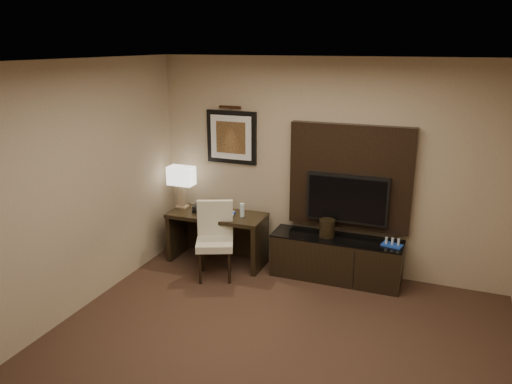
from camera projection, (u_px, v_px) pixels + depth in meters
The scene contains 18 objects.
floor at pixel (254, 380), 4.40m from camera, with size 4.50×5.00×0.01m, color #372218.
ceiling at pixel (253, 64), 3.62m from camera, with size 4.50×5.00×0.01m, color silver.
wall_back at pixel (327, 168), 6.24m from camera, with size 4.50×0.01×2.70m, color tan.
wall_left at pixel (37, 205), 4.80m from camera, with size 0.01×5.00×2.70m, color tan.
desk at pixel (217, 238), 6.67m from camera, with size 1.28×0.55×0.69m, color black.
credenza at pixel (336, 258), 6.20m from camera, with size 1.60×0.45×0.55m, color black.
tv_wall_panel at pixel (350, 177), 6.11m from camera, with size 1.50×0.12×1.30m, color black.
tv at pixel (347, 199), 6.09m from camera, with size 1.00×0.08×0.60m, color black.
artwork at pixel (232, 137), 6.59m from camera, with size 0.70×0.04×0.70m, color black.
picture_light at pixel (230, 107), 6.44m from camera, with size 0.04×0.04×0.30m, color #432615.
desk_chair at pixel (215, 243), 6.19m from camera, with size 0.45×0.52×0.93m, color beige, non-canonical shape.
table_lamp at pixel (182, 188), 6.76m from camera, with size 0.33×0.19×0.54m, color tan, non-canonical shape.
desk_phone at pixel (201, 208), 6.65m from camera, with size 0.20×0.18×0.10m, color black, non-canonical shape.
blue_folder at pixel (221, 215), 6.48m from camera, with size 0.26×0.34×0.02m, color #1A39AE.
book at pixel (221, 207), 6.48m from camera, with size 0.17×0.02×0.23m, color #B49F8E.
water_bottle at pixel (242, 210), 6.44m from camera, with size 0.06×0.06×0.18m, color silver.
ice_bucket at pixel (327, 228), 6.14m from camera, with size 0.20×0.20×0.22m, color black.
minibar_tray at pixel (392, 243), 5.86m from camera, with size 0.23×0.14×0.08m, color #1B43B2, non-canonical shape.
Camera 1 is at (1.39, -3.47, 2.85)m, focal length 35.00 mm.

